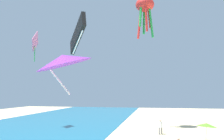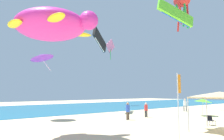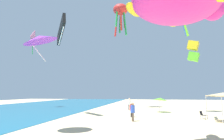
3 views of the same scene
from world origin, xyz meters
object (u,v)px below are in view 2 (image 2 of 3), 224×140
at_px(beach_umbrella, 203,100).
at_px(folding_chair_facing_ocean, 210,120).
at_px(banner_flag, 178,100).
at_px(kite_turtle_magenta, 52,25).
at_px(kite_diamond_pink, 110,47).
at_px(person_near_umbrella, 128,110).
at_px(kite_octopus_red, 182,3).
at_px(kite_parafoil_black, 100,40).
at_px(person_far_stroller, 185,104).
at_px(kite_parafoil_lime, 176,14).
at_px(person_kite_handler, 146,109).
at_px(canopy_tent, 220,95).
at_px(kite_delta_purple, 42,56).

bearing_deg(beach_umbrella, folding_chair_facing_ocean, -148.44).
bearing_deg(banner_flag, kite_turtle_magenta, 132.09).
bearing_deg(kite_diamond_pink, person_near_umbrella, 50.63).
bearing_deg(kite_octopus_red, kite_parafoil_black, -157.55).
height_order(beach_umbrella, kite_diamond_pink, kite_diamond_pink).
bearing_deg(person_far_stroller, kite_parafoil_lime, 90.01).
height_order(person_near_umbrella, kite_octopus_red, kite_octopus_red).
xyz_separation_m(person_far_stroller, kite_octopus_red, (3.05, 1.83, 17.11)).
xyz_separation_m(beach_umbrella, person_kite_handler, (-6.33, 3.57, -0.90)).
xyz_separation_m(folding_chair_facing_ocean, kite_parafoil_black, (0.06, 16.40, 10.14)).
bearing_deg(kite_turtle_magenta, kite_diamond_pink, 96.65).
height_order(kite_diamond_pink, kite_parafoil_black, kite_diamond_pink).
bearing_deg(canopy_tent, person_near_umbrella, 93.85).
height_order(banner_flag, person_far_stroller, banner_flag).
bearing_deg(beach_umbrella, kite_octopus_red, 44.46).
bearing_deg(kite_octopus_red, canopy_tent, -95.34).
distance_m(person_far_stroller, kite_octopus_red, 17.47).
bearing_deg(kite_octopus_red, person_far_stroller, -103.10).
height_order(folding_chair_facing_ocean, kite_parafoil_lime, kite_parafoil_lime).
bearing_deg(person_kite_handler, kite_octopus_red, -173.52).
distance_m(person_near_umbrella, kite_delta_purple, 10.83).
relative_size(canopy_tent, kite_turtle_magenta, 0.62).
bearing_deg(kite_parafoil_lime, banner_flag, -126.98).
relative_size(banner_flag, person_far_stroller, 2.12).
bearing_deg(person_far_stroller, canopy_tent, 100.71).
bearing_deg(kite_octopus_red, beach_umbrella, -89.65).
xyz_separation_m(person_near_umbrella, person_far_stroller, (13.33, 1.65, 0.05)).
xyz_separation_m(person_kite_handler, kite_diamond_pink, (10.63, 19.59, 11.92)).
relative_size(banner_flag, person_kite_handler, 2.45).
relative_size(person_kite_handler, kite_turtle_magenta, 0.26).
distance_m(canopy_tent, folding_chair_facing_ocean, 3.83).
xyz_separation_m(banner_flag, kite_delta_purple, (-2.31, 15.25, 4.30)).
xyz_separation_m(kite_delta_purple, kite_turtle_magenta, (-3.02, -9.35, 0.55)).
height_order(canopy_tent, person_kite_handler, canopy_tent).
distance_m(person_far_stroller, kite_turtle_magenta, 24.56).
xyz_separation_m(beach_umbrella, kite_parafoil_black, (-6.53, 12.36, 8.76)).
relative_size(folding_chair_facing_ocean, person_near_umbrella, 0.45).
relative_size(folding_chair_facing_ocean, person_far_stroller, 0.43).
bearing_deg(kite_octopus_red, banner_flag, -103.12).
relative_size(folding_chair_facing_ocean, kite_diamond_pink, 0.17).
relative_size(canopy_tent, kite_parafoil_black, 0.87).
distance_m(beach_umbrella, person_far_stroller, 6.07).
distance_m(banner_flag, person_far_stroller, 20.97).
xyz_separation_m(person_kite_handler, person_far_stroller, (10.00, 1.20, 0.15)).
distance_m(kite_octopus_red, kite_turtle_magenta, 29.30).
bearing_deg(beach_umbrella, person_far_stroller, 52.36).
relative_size(person_kite_handler, kite_delta_purple, 0.48).
distance_m(folding_chair_facing_ocean, kite_turtle_magenta, 15.19).
height_order(canopy_tent, folding_chair_facing_ocean, canopy_tent).
height_order(banner_flag, person_near_umbrella, banner_flag).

